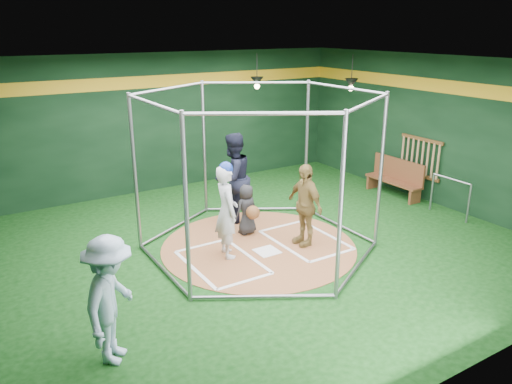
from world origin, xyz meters
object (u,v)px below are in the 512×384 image
visitor_leopard (305,205)px  umpire (233,178)px  batter_figure (227,210)px  dugout_bench (396,177)px

visitor_leopard → umpire: umpire is taller
batter_figure → umpire: (0.96, 1.47, 0.08)m
batter_figure → umpire: bearing=56.8°
batter_figure → dugout_bench: size_ratio=1.12×
batter_figure → dugout_bench: batter_figure is taller
umpire → visitor_leopard: bearing=91.3°
batter_figure → dugout_bench: 5.42m
visitor_leopard → umpire: (-0.57, 1.81, 0.17)m
umpire → dugout_bench: (4.37, -0.61, -0.51)m
umpire → dugout_bench: umpire is taller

